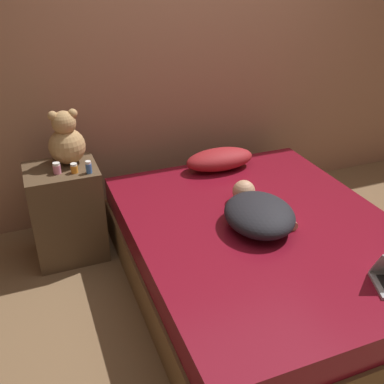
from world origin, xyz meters
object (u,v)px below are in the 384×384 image
Objects in this scene: person_lying at (258,212)px; bottle_orange at (74,168)px; pillow at (220,159)px; teddy_bear at (66,141)px; bottle_blue at (89,167)px; bottle_pink at (57,168)px.

bottle_orange is at bearing 155.38° from person_lying.
person_lying is (-0.11, -0.81, 0.01)m from pillow.
teddy_bear reaches higher than person_lying.
teddy_bear reaches higher than bottle_orange.
bottle_pink is at bearing 160.49° from bottle_blue.
bottle_pink is (-1.09, 0.71, 0.17)m from person_lying.
person_lying is at bearing -97.75° from pillow.
bottle_pink is (-0.19, 0.07, -0.00)m from bottle_blue.
person_lying is at bearing -34.68° from bottle_orange.
person_lying is 1.12m from bottle_blue.
person_lying is 1.32m from bottle_pink.
teddy_bear is at bearing 177.98° from pillow.
person_lying is 8.10× the size of bottle_blue.
pillow is 1.45× the size of teddy_bear.
bottle_orange is at bearing 156.38° from bottle_blue.
bottle_pink is at bearing -175.31° from pillow.
bottle_blue is (-1.01, -0.17, 0.18)m from pillow.
bottle_pink reaches higher than pillow.
teddy_bear is 0.21m from bottle_orange.
bottle_blue is at bearing -19.51° from bottle_pink.
person_lying is 1.35m from teddy_bear.
teddy_bear is 0.21m from bottle_pink.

